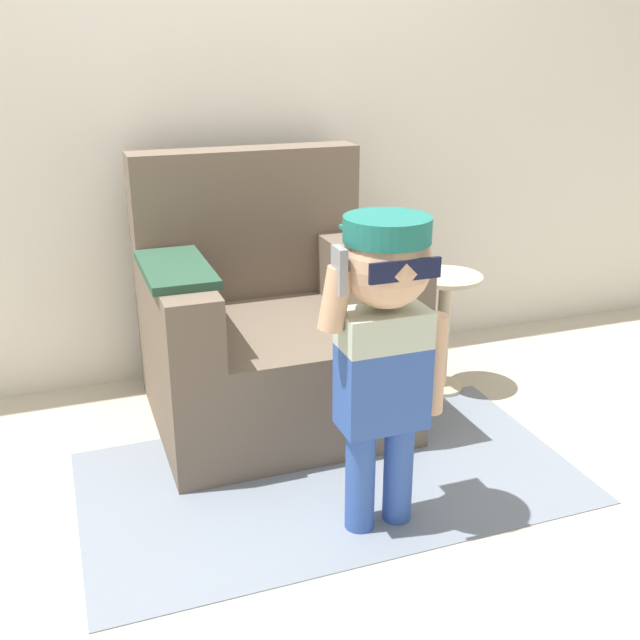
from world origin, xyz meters
name	(u,v)px	position (x,y,z in m)	size (l,w,h in m)	color
ground_plane	(273,423)	(0.00, 0.00, 0.00)	(10.00, 10.00, 0.00)	#BCB29E
wall_back	(222,79)	(0.00, 0.64, 1.30)	(10.00, 0.05, 2.60)	silver
armchair	(268,330)	(0.02, 0.11, 0.36)	(0.97, 0.89, 1.04)	#6B5B4C
person_child	(385,329)	(0.13, -0.75, 0.67)	(0.41, 0.31, 1.00)	#3356AD
side_table	(444,322)	(0.79, 0.05, 0.32)	(0.31, 0.31, 0.53)	beige
rug	(331,477)	(0.08, -0.46, 0.00)	(1.72, 0.96, 0.01)	gray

